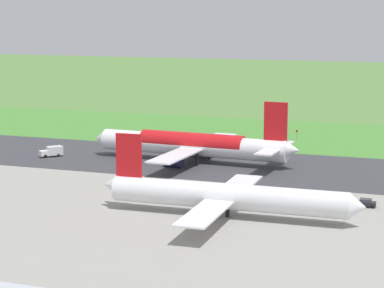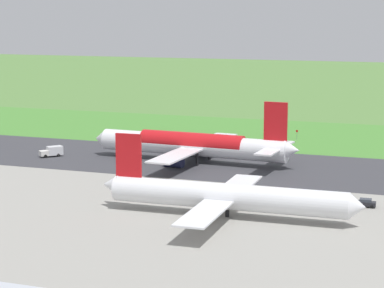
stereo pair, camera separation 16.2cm
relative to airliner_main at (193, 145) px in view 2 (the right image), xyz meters
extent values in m
plane|color=#547F3D|center=(-13.67, -0.02, -4.35)|extent=(800.00, 800.00, 0.00)
cube|color=#38383D|center=(-13.67, -0.02, -4.32)|extent=(600.00, 38.70, 0.06)
cube|color=gray|center=(-13.67, 52.98, -4.33)|extent=(440.00, 110.00, 0.05)
cube|color=#478534|center=(-13.67, -38.28, -4.33)|extent=(600.00, 80.00, 0.04)
cylinder|color=white|center=(0.38, -0.02, -0.15)|extent=(48.21, 7.81, 5.20)
cone|color=white|center=(25.84, -1.41, -0.15)|extent=(3.26, 5.10, 4.94)
cone|color=white|center=(-24.78, 1.35, 0.45)|extent=(3.74, 4.60, 4.42)
cube|color=red|center=(-20.71, 1.13, 6.95)|extent=(5.62, 0.80, 9.00)
cube|color=white|center=(-20.41, 6.62, 0.65)|extent=(4.48, 9.20, 0.36)
cube|color=white|center=(-21.01, -4.36, 0.65)|extent=(4.48, 9.20, 0.36)
cube|color=white|center=(-0.02, 11.02, -0.55)|extent=(7.19, 22.29, 0.35)
cube|color=white|center=(-1.22, -10.95, -0.55)|extent=(7.19, 22.29, 0.35)
cylinder|color=#23284C|center=(2.28, 7.39, -3.03)|extent=(4.65, 3.04, 2.80)
cylinder|color=#23284C|center=(1.47, -7.59, -3.03)|extent=(4.65, 3.04, 2.80)
cylinder|color=black|center=(18.59, -1.01, -2.64)|extent=(0.70, 0.70, 3.42)
cylinder|color=black|center=(-2.40, 4.14, -2.64)|extent=(0.70, 0.70, 3.42)
cylinder|color=black|center=(-2.83, -3.85, -2.64)|extent=(0.70, 0.70, 3.42)
cylinder|color=red|center=(0.38, -0.02, 0.37)|extent=(26.65, 6.66, 5.23)
cylinder|color=white|center=(-22.70, 45.43, -0.57)|extent=(43.33, 5.82, 4.68)
cone|color=white|center=(-45.65, 44.83, -0.57)|extent=(2.82, 4.52, 4.45)
cone|color=white|center=(-0.02, 46.03, -0.03)|extent=(3.26, 4.06, 3.98)
cube|color=red|center=(-3.69, 45.93, 5.82)|extent=(5.05, 0.58, 8.10)
cube|color=white|center=(-21.54, 35.55, -0.93)|extent=(5.92, 19.94, 0.32)
cube|color=white|center=(-22.06, 55.36, -0.93)|extent=(5.92, 19.94, 0.32)
cylinder|color=black|center=(-22.70, 45.43, -3.63)|extent=(0.72, 0.72, 1.44)
cube|color=black|center=(-45.02, 29.91, -3.66)|extent=(4.30, 2.04, 0.75)
cube|color=#2D333D|center=(-45.22, 29.90, -3.01)|extent=(2.29, 1.82, 0.55)
cylinder|color=black|center=(-43.67, 30.84, -4.03)|extent=(0.65, 0.26, 0.64)
cylinder|color=black|center=(-43.57, 29.14, -4.03)|extent=(0.65, 0.26, 0.64)
cylinder|color=black|center=(-46.47, 30.68, -4.03)|extent=(0.65, 0.26, 0.64)
cylinder|color=black|center=(-46.37, 28.98, -4.03)|extent=(0.65, 0.26, 0.64)
cube|color=silver|center=(37.62, 7.10, -3.25)|extent=(3.11, 3.11, 1.30)
cube|color=silver|center=(35.77, 5.01, -2.80)|extent=(4.24, 4.37, 2.20)
cylinder|color=black|center=(36.87, 7.77, -3.90)|extent=(0.82, 0.87, 0.90)
cylinder|color=black|center=(38.37, 6.44, -3.90)|extent=(0.82, 0.87, 0.90)
cylinder|color=black|center=(34.62, 5.22, -3.90)|extent=(0.82, 0.87, 0.90)
cylinder|color=black|center=(36.12, 3.89, -3.90)|extent=(0.82, 0.87, 0.90)
cylinder|color=slate|center=(-16.86, -41.58, -3.27)|extent=(0.10, 0.10, 2.16)
cube|color=red|center=(-16.86, -41.60, -1.90)|extent=(0.60, 0.04, 0.60)
cone|color=orange|center=(-11.70, -36.79, -4.08)|extent=(0.40, 0.40, 0.55)
camera|label=1|loc=(-61.10, 171.21, 31.92)|focal=70.72mm
camera|label=2|loc=(-61.25, 171.15, 31.92)|focal=70.72mm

